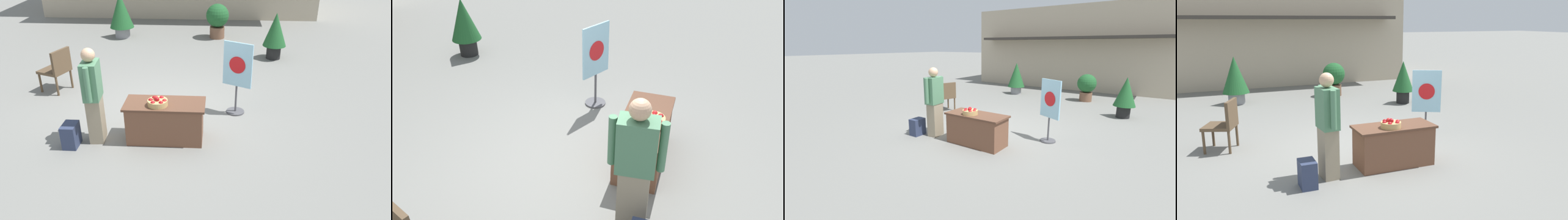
{
  "view_description": "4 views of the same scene",
  "coord_description": "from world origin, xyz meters",
  "views": [
    {
      "loc": [
        1.2,
        -6.81,
        3.57
      ],
      "look_at": [
        0.84,
        -0.91,
        0.53
      ],
      "focal_mm": 35.0,
      "sensor_mm": 36.0,
      "label": 1
    },
    {
      "loc": [
        -3.97,
        -1.61,
        3.52
      ],
      "look_at": [
        -0.02,
        -0.31,
        0.9
      ],
      "focal_mm": 35.0,
      "sensor_mm": 36.0,
      "label": 2
    },
    {
      "loc": [
        3.6,
        -5.57,
        2.2
      ],
      "look_at": [
        0.42,
        -1.03,
        0.82
      ],
      "focal_mm": 24.0,
      "sensor_mm": 36.0,
      "label": 3
    },
    {
      "loc": [
        -2.4,
        -6.65,
        2.47
      ],
      "look_at": [
        0.14,
        -0.5,
        0.88
      ],
      "focal_mm": 35.0,
      "sensor_mm": 36.0,
      "label": 4
    }
  ],
  "objects": [
    {
      "name": "person_visitor",
      "position": [
        -0.87,
        -1.13,
        0.86
      ],
      "size": [
        0.3,
        0.61,
        1.69
      ],
      "rotation": [
        0.0,
        0.0,
        0.09
      ],
      "color": "gray",
      "rests_on": "ground_plane"
    },
    {
      "name": "potted_plant_far_left",
      "position": [
        -1.9,
        5.19,
        0.8
      ],
      "size": [
        0.77,
        0.77,
        1.42
      ],
      "color": "gray",
      "rests_on": "ground_plane"
    },
    {
      "name": "display_table",
      "position": [
        0.32,
        -1.02,
        0.35
      ],
      "size": [
        1.39,
        0.63,
        0.71
      ],
      "color": "brown",
      "rests_on": "ground_plane"
    },
    {
      "name": "backpack",
      "position": [
        -1.27,
        -1.36,
        0.21
      ],
      "size": [
        0.24,
        0.34,
        0.42
      ],
      "color": "#2D3856",
      "rests_on": "ground_plane"
    },
    {
      "name": "potted_plant_far_right",
      "position": [
        2.74,
        3.41,
        0.73
      ],
      "size": [
        0.63,
        0.63,
        1.26
      ],
      "color": "black",
      "rests_on": "ground_plane"
    },
    {
      "name": "patio_chair",
      "position": [
        -2.33,
        0.91,
        0.55
      ],
      "size": [
        0.71,
        0.71,
        0.98
      ],
      "rotation": [
        0.0,
        0.0,
        2.79
      ],
      "color": "brown",
      "rests_on": "ground_plane"
    },
    {
      "name": "apple_basket",
      "position": [
        0.22,
        -1.12,
        0.77
      ],
      "size": [
        0.34,
        0.34,
        0.16
      ],
      "color": "tan",
      "rests_on": "display_table"
    },
    {
      "name": "ground_plane",
      "position": [
        0.0,
        0.0,
        0.0
      ],
      "size": [
        120.0,
        120.0,
        0.0
      ],
      "primitive_type": "plane",
      "color": "slate"
    },
    {
      "name": "poster_board",
      "position": [
        1.59,
        0.08,
        0.8
      ],
      "size": [
        0.55,
        0.36,
        1.45
      ],
      "rotation": [
        0.0,
        0.0,
        -2.04
      ],
      "color": "#4C4C51",
      "rests_on": "ground_plane"
    },
    {
      "name": "potted_plant_near_left",
      "position": [
        1.16,
        5.3,
        0.63
      ],
      "size": [
        0.72,
        0.72,
        1.09
      ],
      "color": "brown",
      "rests_on": "ground_plane"
    }
  ]
}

